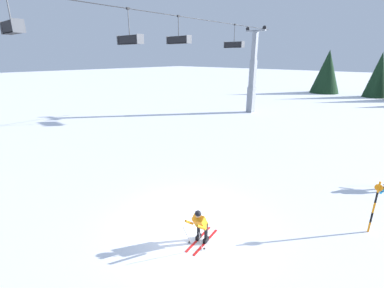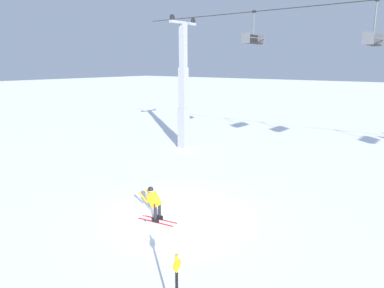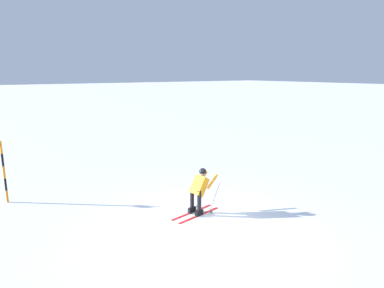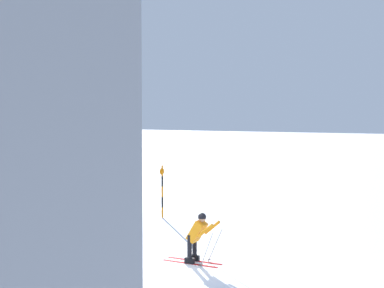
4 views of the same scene
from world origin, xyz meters
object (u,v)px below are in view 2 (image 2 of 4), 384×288
object	(u,v)px
lift_tower_near	(183,94)
chairlift_seat_nearest	(252,39)
skier_carving_main	(154,201)
chairlift_seat_second	(372,39)

from	to	relation	value
lift_tower_near	chairlift_seat_nearest	xyz separation A→B (m)	(5.71, -0.00, 3.84)
skier_carving_main	lift_tower_near	distance (m)	13.83
lift_tower_near	chairlift_seat_second	xyz separation A→B (m)	(12.77, -0.00, 3.54)
chairlift_seat_second	chairlift_seat_nearest	bearing A→B (deg)	180.00
skier_carving_main	chairlift_seat_nearest	size ratio (longest dim) A/B	0.87
skier_carving_main	chairlift_seat_second	distance (m)	14.20
skier_carving_main	chairlift_seat_nearest	world-z (taller)	chairlift_seat_nearest
chairlift_seat_nearest	skier_carving_main	bearing A→B (deg)	-81.45
chairlift_seat_nearest	chairlift_seat_second	world-z (taller)	same
lift_tower_near	chairlift_seat_nearest	bearing A→B (deg)	-0.00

